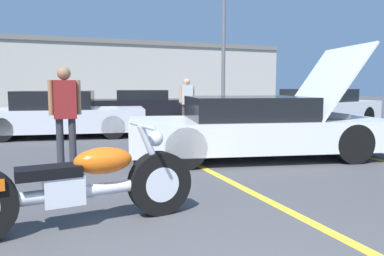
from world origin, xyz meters
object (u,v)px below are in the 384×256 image
at_px(motorcycle, 78,186).
at_px(spectator_near_motorcycle, 65,108).
at_px(spectator_midground, 187,99).
at_px(show_car_hood_open, 257,127).
at_px(light_pole, 225,12).
at_px(parked_car_right_row, 321,109).
at_px(parked_car_mid_left_row, 61,115).
at_px(parked_car_mid_right_row, 146,105).

height_order(motorcycle, spectator_near_motorcycle, spectator_near_motorcycle).
distance_m(motorcycle, spectator_midground, 8.58).
bearing_deg(spectator_near_motorcycle, show_car_hood_open, -7.78).
distance_m(light_pole, parked_car_right_row, 7.64).
xyz_separation_m(motorcycle, spectator_midground, (4.02, 7.56, 0.53)).
relative_size(show_car_hood_open, parked_car_mid_left_row, 1.12).
relative_size(parked_car_mid_left_row, spectator_near_motorcycle, 2.72).
height_order(light_pole, spectator_midground, light_pole).
relative_size(light_pole, parked_car_mid_right_row, 1.90).
bearing_deg(motorcycle, parked_car_mid_left_row, 83.16).
bearing_deg(show_car_hood_open, motorcycle, -131.70).
height_order(motorcycle, parked_car_right_row, parked_car_right_row).
xyz_separation_m(parked_car_mid_right_row, parked_car_right_row, (4.54, -4.97, 0.03)).
bearing_deg(spectator_midground, parked_car_right_row, -19.31).
height_order(light_pole, parked_car_right_row, light_pole).
distance_m(light_pole, parked_car_mid_left_row, 10.35).
xyz_separation_m(light_pole, show_car_hood_open, (-4.34, -10.00, -4.22)).
bearing_deg(parked_car_mid_left_row, motorcycle, -81.00).
xyz_separation_m(parked_car_right_row, spectator_midground, (-4.13, 1.45, 0.33)).
bearing_deg(parked_car_mid_left_row, spectator_midground, 19.30).
bearing_deg(motorcycle, spectator_midground, 56.65).
xyz_separation_m(parked_car_mid_left_row, spectator_near_motorcycle, (-0.11, -4.01, 0.42)).
height_order(motorcycle, spectator_midground, spectator_midground).
bearing_deg(parked_car_mid_left_row, light_pole, 46.25).
xyz_separation_m(light_pole, parked_car_mid_left_row, (-7.67, -5.52, -4.23)).
bearing_deg(spectator_midground, spectator_near_motorcycle, -130.58).
xyz_separation_m(show_car_hood_open, parked_car_mid_right_row, (0.11, 8.60, -0.00)).
relative_size(show_car_hood_open, spectator_midground, 3.21).
distance_m(light_pole, motorcycle, 15.39).
bearing_deg(spectator_midground, show_car_hood_open, -95.76).
height_order(light_pole, motorcycle, light_pole).
height_order(parked_car_right_row, spectator_near_motorcycle, spectator_near_motorcycle).
bearing_deg(motorcycle, parked_car_right_row, 31.53).
xyz_separation_m(show_car_hood_open, spectator_midground, (0.51, 5.08, 0.36)).
bearing_deg(parked_car_mid_right_row, parked_car_mid_left_row, -116.46).
height_order(parked_car_mid_right_row, spectator_near_motorcycle, spectator_near_motorcycle).
relative_size(light_pole, motorcycle, 3.75).
bearing_deg(motorcycle, spectator_near_motorcycle, 83.24).
bearing_deg(spectator_near_motorcycle, light_pole, 50.81).
bearing_deg(parked_car_right_row, spectator_midground, 145.75).
xyz_separation_m(parked_car_right_row, spectator_near_motorcycle, (-8.08, -3.16, 0.38)).
bearing_deg(spectator_midground, motorcycle, -117.98).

